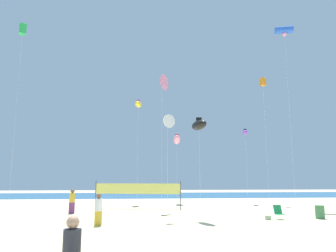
# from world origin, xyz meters

# --- Properties ---
(ground_plane) EXTENTS (120.00, 120.00, 0.00)m
(ground_plane) POSITION_xyz_m (0.00, 0.00, 0.00)
(ground_plane) COLOR beige
(ocean_band) EXTENTS (120.00, 20.00, 0.01)m
(ocean_band) POSITION_xyz_m (0.00, 35.64, 0.00)
(ocean_band) COLOR #28608C
(ocean_band) RESTS_ON ground
(beachgoer_white_shirt) EXTENTS (0.40, 0.40, 1.76)m
(beachgoer_white_shirt) POSITION_xyz_m (-3.57, 0.91, 0.94)
(beachgoer_white_shirt) COLOR gold
(beachgoer_white_shirt) RESTS_ON ground
(beachgoer_mustard_shirt) EXTENTS (0.42, 0.42, 1.82)m
(beachgoer_mustard_shirt) POSITION_xyz_m (-6.32, 7.52, 0.97)
(beachgoer_mustard_shirt) COLOR #7A3872
(beachgoer_mustard_shirt) RESTS_ON ground
(folding_beach_chair) EXTENTS (0.52, 0.65, 0.89)m
(folding_beach_chair) POSITION_xyz_m (7.68, 2.77, 0.47)
(folding_beach_chair) COLOR #1E8C4C
(folding_beach_chair) RESTS_ON ground
(trash_barrel) EXTENTS (0.58, 0.58, 0.85)m
(trash_barrel) POSITION_xyz_m (10.48, 2.76, 0.42)
(trash_barrel) COLOR #3F7F4C
(trash_barrel) RESTS_ON ground
(volleyball_net) EXTENTS (7.49, 1.96, 2.40)m
(volleyball_net) POSITION_xyz_m (-1.43, 10.87, 1.63)
(volleyball_net) COLOR #4C4C51
(volleyball_net) RESTS_ON ground
(beach_handbag) EXTENTS (0.33, 0.17, 0.27)m
(beach_handbag) POSITION_xyz_m (6.85, 2.52, 0.13)
(beach_handbag) COLOR #99B28C
(beach_handbag) RESTS_ON ground
(kite_white_delta) EXTENTS (1.02, 0.77, 6.86)m
(kite_white_delta) POSITION_xyz_m (0.53, 3.44, 6.38)
(kite_white_delta) COLOR silver
(kite_white_delta) RESTS_ON ground
(kite_pink_delta) EXTENTS (1.23, 1.44, 11.76)m
(kite_pink_delta) POSITION_xyz_m (0.61, 9.52, 11.03)
(kite_pink_delta) COLOR silver
(kite_pink_delta) RESTS_ON ground
(kite_green_box) EXTENTS (0.85, 0.85, 18.15)m
(kite_green_box) POSITION_xyz_m (-13.31, 13.83, 17.58)
(kite_green_box) COLOR silver
(kite_green_box) RESTS_ON ground
(kite_violet_inflatable) EXTENTS (1.02, 1.62, 8.05)m
(kite_violet_inflatable) POSITION_xyz_m (10.31, 15.88, 7.63)
(kite_violet_inflatable) COLOR silver
(kite_violet_inflatable) RESTS_ON ground
(kite_black_inflatable) EXTENTS (1.07, 2.01, 6.64)m
(kite_black_inflatable) POSITION_xyz_m (2.60, 3.02, 6.11)
(kite_black_inflatable) COLOR silver
(kite_black_inflatable) RESTS_ON ground
(kite_pink_inflatable) EXTENTS (0.98, 2.37, 7.50)m
(kite_pink_inflatable) POSITION_xyz_m (2.86, 17.01, 6.89)
(kite_pink_inflatable) COLOR silver
(kite_pink_inflatable) RESTS_ON ground
(kite_yellow_inflatable) EXTENTS (0.91, 2.04, 11.34)m
(kite_yellow_inflatable) POSITION_xyz_m (-1.45, 16.96, 10.80)
(kite_yellow_inflatable) COLOR silver
(kite_yellow_inflatable) RESTS_ON ground
(kite_blue_tube) EXTENTS (1.84, 1.08, 17.80)m
(kite_blue_tube) POSITION_xyz_m (13.11, 11.06, 17.39)
(kite_blue_tube) COLOR silver
(kite_blue_tube) RESTS_ON ground
(kite_orange_box) EXTENTS (0.64, 0.64, 13.92)m
(kite_orange_box) POSITION_xyz_m (12.63, 15.85, 13.44)
(kite_orange_box) COLOR silver
(kite_orange_box) RESTS_ON ground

